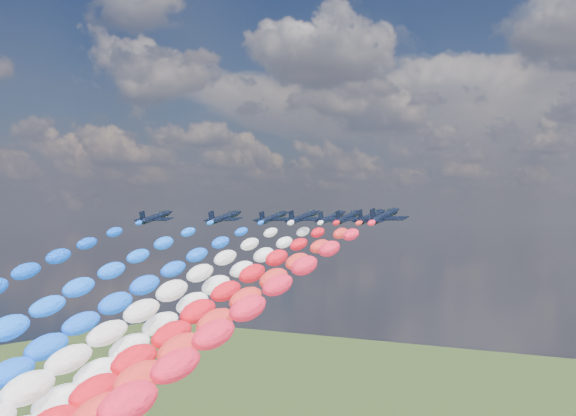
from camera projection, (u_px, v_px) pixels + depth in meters
The scene contains 15 objects.
jet_0 at pixel (155, 217), 178.73m from camera, with size 9.49×12.72×2.80m, color black, non-canonical shape.
jet_1 at pixel (224, 217), 180.14m from camera, with size 9.49×12.72×2.80m, color black, non-canonical shape.
trail_1 at pixel (27, 330), 133.36m from camera, with size 5.74×105.90×42.55m, color blue, non-canonical shape.
jet_2 at pixel (273, 217), 185.44m from camera, with size 9.49×12.72×2.80m, color black, non-canonical shape.
trail_2 at pixel (100, 326), 138.66m from camera, with size 5.74×105.90×42.55m, color blue, non-canonical shape.
jet_3 at pixel (303, 217), 173.07m from camera, with size 9.49×12.72×2.80m, color black, non-canonical shape.
trail_3 at pixel (125, 336), 126.29m from camera, with size 5.74×105.90×42.55m, color white, non-canonical shape.
jet_4 at pixel (332, 217), 185.52m from camera, with size 9.49×12.72×2.80m, color black, non-canonical shape.
trail_4 at pixel (178, 326), 138.74m from camera, with size 5.74×105.90×42.55m, color white, non-canonical shape.
jet_5 at pixel (348, 217), 172.29m from camera, with size 9.49×12.72×2.80m, color black, non-canonical shape.
trail_5 at pixel (184, 336), 125.51m from camera, with size 5.74×105.90×42.55m, color red, non-canonical shape.
jet_6 at pixel (371, 217), 159.06m from camera, with size 9.49×12.72×2.80m, color black, non-canonical shape.
trail_6 at pixel (198, 350), 112.28m from camera, with size 5.74×105.90×42.55m, color red, non-canonical shape.
jet_7 at pixel (384, 216), 145.87m from camera, with size 9.49×12.72×2.80m, color black, non-canonical shape.
trail_7 at pixel (194, 367), 99.09m from camera, with size 5.74×105.90×42.55m, color #F61A38, non-canonical shape.
Camera 1 is at (92.84, -139.23, 91.19)m, focal length 48.43 mm.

